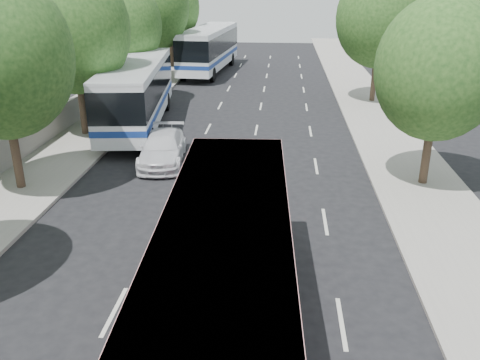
# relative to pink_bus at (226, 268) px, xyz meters

# --- Properties ---
(ground) EXTENTS (120.00, 120.00, 0.00)m
(ground) POSITION_rel_pink_bus_xyz_m (-1.30, 3.14, -2.24)
(ground) COLOR black
(ground) RESTS_ON ground
(sidewalk_left) EXTENTS (4.00, 90.00, 0.15)m
(sidewalk_left) POSITION_rel_pink_bus_xyz_m (-9.80, 23.14, -2.16)
(sidewalk_left) COLOR #9E998E
(sidewalk_left) RESTS_ON ground
(sidewalk_right) EXTENTS (4.00, 90.00, 0.12)m
(sidewalk_right) POSITION_rel_pink_bus_xyz_m (7.20, 23.14, -2.18)
(sidewalk_right) COLOR #9E998E
(sidewalk_right) RESTS_ON ground
(low_wall) EXTENTS (0.30, 90.00, 1.50)m
(low_wall) POSITION_rel_pink_bus_xyz_m (-11.60, 23.14, -1.34)
(low_wall) COLOR #9E998E
(low_wall) RESTS_ON sidewalk_left
(tree_left_c) EXTENTS (6.00, 6.00, 9.35)m
(tree_left_c) POSITION_rel_pink_bus_xyz_m (-9.92, 17.08, 3.89)
(tree_left_c) COLOR #38281E
(tree_left_c) RESTS_ON ground
(tree_left_d) EXTENTS (5.52, 5.52, 8.60)m
(tree_left_d) POSITION_rel_pink_bus_xyz_m (-9.82, 25.08, 3.40)
(tree_left_d) COLOR #38281E
(tree_left_d) RESTS_ON ground
(tree_left_e) EXTENTS (6.30, 6.30, 9.82)m
(tree_left_e) POSITION_rel_pink_bus_xyz_m (-9.72, 33.08, 4.20)
(tree_left_e) COLOR #38281E
(tree_left_e) RESTS_ON ground
(tree_left_f) EXTENTS (5.88, 5.88, 9.16)m
(tree_left_f) POSITION_rel_pink_bus_xyz_m (-9.92, 41.08, 3.77)
(tree_left_f) COLOR #38281E
(tree_left_f) RESTS_ON ground
(tree_right_near) EXTENTS (5.10, 5.10, 7.95)m
(tree_right_near) POSITION_rel_pink_bus_xyz_m (7.48, 11.08, 2.97)
(tree_right_near) COLOR #38281E
(tree_right_near) RESTS_ON ground
(tree_right_far) EXTENTS (6.00, 6.00, 9.35)m
(tree_right_far) POSITION_rel_pink_bus_xyz_m (7.78, 27.08, 3.89)
(tree_right_far) COLOR #38281E
(tree_right_far) RESTS_ON ground
(pink_bus) EXTENTS (3.32, 11.37, 3.59)m
(pink_bus) POSITION_rel_pink_bus_xyz_m (0.00, 0.00, 0.00)
(pink_bus) COLOR pink
(pink_bus) RESTS_ON ground
(pink_taxi) EXTENTS (2.09, 4.57, 1.52)m
(pink_taxi) POSITION_rel_pink_bus_xyz_m (-0.76, 8.16, -1.48)
(pink_taxi) COLOR #FF1664
(pink_taxi) RESTS_ON ground
(white_pickup) EXTENTS (2.53, 5.18, 1.45)m
(white_pickup) POSITION_rel_pink_bus_xyz_m (-4.54, 13.06, -1.51)
(white_pickup) COLOR silver
(white_pickup) RESTS_ON ground
(tour_coach_front) EXTENTS (4.28, 13.17, 3.87)m
(tour_coach_front) POSITION_rel_pink_bus_xyz_m (-7.40, 19.30, 0.09)
(tour_coach_front) COLOR white
(tour_coach_front) RESTS_ON ground
(tour_coach_rear) EXTENTS (4.07, 13.97, 4.12)m
(tour_coach_rear) POSITION_rel_pink_bus_xyz_m (-5.80, 38.65, 0.25)
(tour_coach_rear) COLOR white
(tour_coach_rear) RESTS_ON ground
(taxi_roof_sign) EXTENTS (0.56, 0.22, 0.18)m
(taxi_roof_sign) POSITION_rel_pink_bus_xyz_m (-0.76, 8.16, -0.63)
(taxi_roof_sign) COLOR silver
(taxi_roof_sign) RESTS_ON pink_taxi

